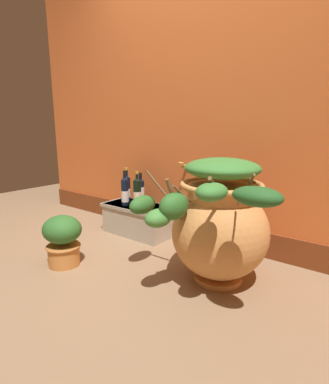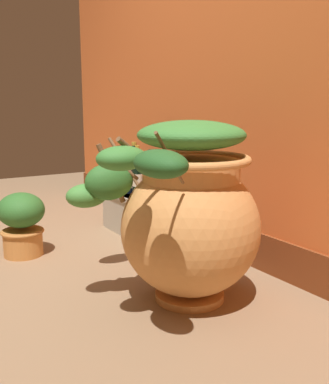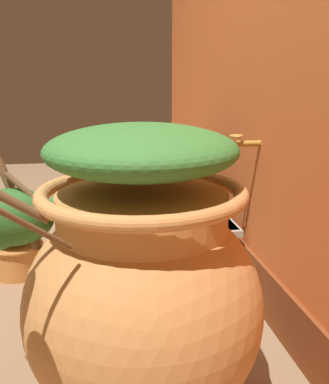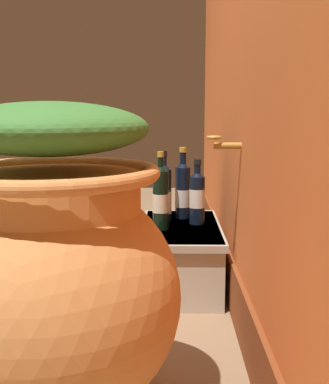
% 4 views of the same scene
% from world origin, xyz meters
% --- Properties ---
extents(ground_plane, '(7.00, 7.00, 0.00)m').
position_xyz_m(ground_plane, '(0.00, 0.00, 0.00)').
color(ground_plane, '#896B4C').
extents(back_wall, '(4.40, 0.33, 2.60)m').
position_xyz_m(back_wall, '(-0.00, 1.20, 1.29)').
color(back_wall, '#D6662D').
rests_on(back_wall, ground_plane).
extents(terracotta_urn, '(1.07, 0.83, 0.82)m').
position_xyz_m(terracotta_urn, '(0.42, 0.54, 0.41)').
color(terracotta_urn, '#D68E4C').
rests_on(terracotta_urn, ground_plane).
extents(stone_ledge, '(0.70, 0.35, 0.28)m').
position_xyz_m(stone_ledge, '(-0.60, 0.89, 0.16)').
color(stone_ledge, '#B2A893').
rests_on(stone_ledge, ground_plane).
extents(wine_bottle_left, '(0.07, 0.07, 0.34)m').
position_xyz_m(wine_bottle_left, '(-0.53, 0.80, 0.43)').
color(wine_bottle_left, black).
rests_on(wine_bottle_left, stone_ledge).
extents(wine_bottle_middle, '(0.07, 0.07, 0.30)m').
position_xyz_m(wine_bottle_middle, '(-0.63, 0.97, 0.42)').
color(wine_bottle_middle, black).
rests_on(wine_bottle_middle, stone_ledge).
extents(wine_bottle_right, '(0.07, 0.07, 0.33)m').
position_xyz_m(wine_bottle_right, '(-0.70, 0.81, 0.42)').
color(wine_bottle_right, black).
rests_on(wine_bottle_right, stone_ledge).
extents(wine_bottle_back, '(0.07, 0.07, 0.34)m').
position_xyz_m(wine_bottle_back, '(-0.76, 0.90, 0.42)').
color(wine_bottle_back, black).
rests_on(wine_bottle_back, stone_ledge).
extents(potted_shrub, '(0.30, 0.27, 0.38)m').
position_xyz_m(potted_shrub, '(-0.59, 0.06, 0.21)').
color(potted_shrub, '#CC7F3D').
rests_on(potted_shrub, ground_plane).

